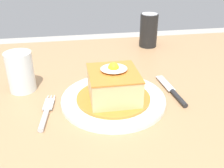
% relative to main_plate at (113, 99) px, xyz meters
% --- Properties ---
extents(dining_table, '(1.43, 0.80, 0.76)m').
position_rel_main_plate_xyz_m(dining_table, '(-0.04, 0.10, -0.12)').
color(dining_table, '#A87F56').
rests_on(dining_table, ground_plane).
extents(main_plate, '(0.25, 0.25, 0.02)m').
position_rel_main_plate_xyz_m(main_plate, '(0.00, 0.00, 0.00)').
color(main_plate, white).
rests_on(main_plate, dining_table).
extents(sandwich_meal, '(0.18, 0.18, 0.09)m').
position_rel_main_plate_xyz_m(sandwich_meal, '(0.00, 0.00, 0.04)').
color(sandwich_meal, orange).
rests_on(sandwich_meal, main_plate).
extents(fork, '(0.03, 0.14, 0.01)m').
position_rel_main_plate_xyz_m(fork, '(-0.16, -0.03, -0.00)').
color(fork, silver).
rests_on(fork, dining_table).
extents(knife, '(0.03, 0.17, 0.01)m').
position_rel_main_plate_xyz_m(knife, '(0.16, 0.01, -0.00)').
color(knife, '#262628').
rests_on(knife, dining_table).
extents(soda_can, '(0.07, 0.07, 0.12)m').
position_rel_main_plate_xyz_m(soda_can, '(0.20, 0.39, 0.05)').
color(soda_can, black).
rests_on(soda_can, dining_table).
extents(drinking_glass, '(0.07, 0.07, 0.10)m').
position_rel_main_plate_xyz_m(drinking_glass, '(-0.22, 0.10, 0.04)').
color(drinking_glass, silver).
rests_on(drinking_glass, dining_table).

